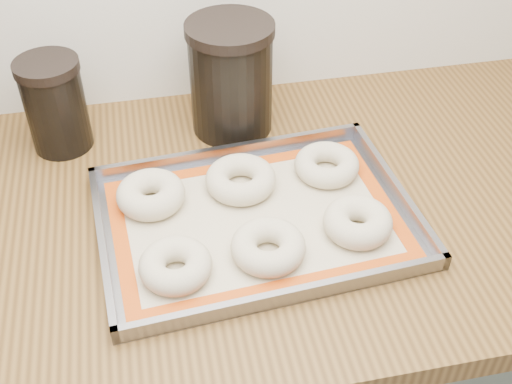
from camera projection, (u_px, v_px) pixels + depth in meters
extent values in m
cube|color=brown|center=(134.00, 226.00, 0.98)|extent=(3.06, 0.68, 0.04)
cube|color=gray|center=(256.00, 221.00, 0.96)|extent=(0.48, 0.36, 0.00)
cube|color=gray|center=(230.00, 152.00, 1.06)|extent=(0.46, 0.04, 0.02)
cube|color=gray|center=(289.00, 296.00, 0.83)|extent=(0.46, 0.04, 0.02)
cube|color=gray|center=(102.00, 245.00, 0.90)|extent=(0.03, 0.33, 0.02)
cube|color=gray|center=(395.00, 188.00, 0.99)|extent=(0.03, 0.33, 0.02)
cube|color=#C6B793|center=(256.00, 220.00, 0.95)|extent=(0.44, 0.32, 0.00)
cube|color=#C1450C|center=(234.00, 165.00, 1.05)|extent=(0.42, 0.05, 0.00)
cube|color=#C1450C|center=(283.00, 286.00, 0.86)|extent=(0.42, 0.05, 0.00)
cube|color=#C1450C|center=(122.00, 245.00, 0.91)|extent=(0.04, 0.25, 0.00)
cube|color=#C1450C|center=(379.00, 195.00, 0.99)|extent=(0.04, 0.25, 0.00)
torus|color=beige|center=(176.00, 265.00, 0.86)|extent=(0.12, 0.12, 0.04)
torus|color=beige|center=(268.00, 247.00, 0.89)|extent=(0.13, 0.13, 0.04)
torus|color=beige|center=(358.00, 222.00, 0.92)|extent=(0.11, 0.11, 0.04)
torus|color=beige|center=(151.00, 194.00, 0.97)|extent=(0.11, 0.11, 0.04)
torus|color=beige|center=(241.00, 179.00, 1.00)|extent=(0.13, 0.13, 0.04)
torus|color=beige|center=(327.00, 165.00, 1.03)|extent=(0.11, 0.11, 0.03)
cylinder|color=black|center=(56.00, 109.00, 1.06)|extent=(0.10, 0.10, 0.14)
cylinder|color=black|center=(46.00, 66.00, 1.01)|extent=(0.10, 0.10, 0.02)
cylinder|color=black|center=(231.00, 83.00, 1.09)|extent=(0.14, 0.14, 0.18)
cylinder|color=black|center=(230.00, 29.00, 1.02)|extent=(0.15, 0.15, 0.02)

